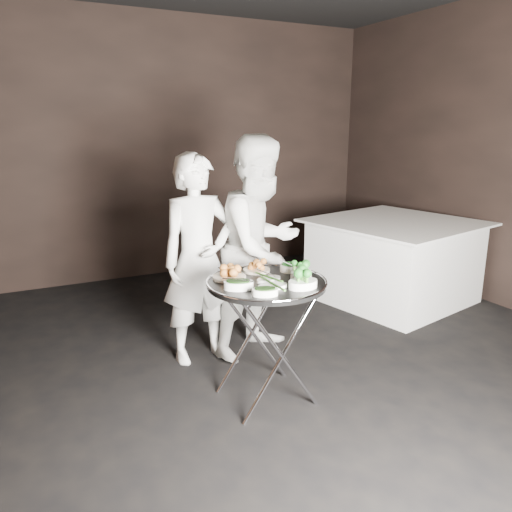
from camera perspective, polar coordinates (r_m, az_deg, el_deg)
name	(u,v)px	position (r m, az deg, el deg)	size (l,w,h in m)	color
floor	(283,429)	(3.23, 3.16, -19.13)	(6.00, 7.00, 0.05)	black
wall_back	(134,149)	(6.00, -13.80, 11.75)	(6.00, 0.05, 3.00)	black
tray_stand	(266,336)	(3.28, 1.18, -9.08)	(0.55, 0.46, 0.80)	silver
serving_tray	(267,283)	(3.15, 1.22, -3.07)	(0.77, 0.77, 0.04)	black
potato_plate_a	(229,273)	(3.19, -3.08, -2.00)	(0.21, 0.21, 0.08)	beige
potato_plate_b	(257,267)	(3.34, 0.07, -1.30)	(0.19, 0.19, 0.07)	beige
greens_bowl	(289,266)	(3.35, 3.82, -1.20)	(0.13, 0.13, 0.07)	white
asparagus_plate_a	(269,278)	(3.15, 1.46, -2.57)	(0.20, 0.14, 0.04)	white
asparagus_plate_b	(273,285)	(3.01, 1.91, -3.35)	(0.20, 0.11, 0.04)	white
spinach_bowl_a	(238,284)	(2.99, -2.02, -3.17)	(0.21, 0.18, 0.07)	white
spinach_bowl_b	(265,291)	(2.88, 1.04, -4.00)	(0.18, 0.15, 0.06)	white
broccoli_bowl_a	(301,273)	(3.21, 5.18, -1.99)	(0.20, 0.18, 0.07)	white
broccoli_bowl_b	(303,282)	(3.02, 5.39, -3.01)	(0.20, 0.15, 0.08)	white
serving_utensils	(264,270)	(3.19, 0.92, -1.61)	(0.59, 0.43, 0.01)	silver
waiter_left	(199,260)	(3.77, -6.57, -0.42)	(0.58, 0.38, 1.59)	silver
waiter_right	(261,247)	(3.86, 0.60, 1.00)	(0.83, 0.65, 1.71)	silver
dining_table	(393,260)	(5.33, 15.40, -0.49)	(1.46, 1.46, 0.83)	white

